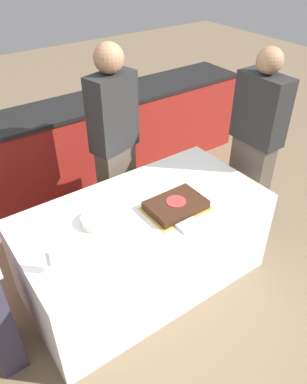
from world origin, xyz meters
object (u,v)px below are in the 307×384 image
Objects in this scene: cake at (176,205)px; wine_glass at (51,257)px; plate_stack at (99,220)px; person_cutting_cake at (115,143)px; person_seated_right at (254,147)px.

wine_glass is (-0.93, -0.05, 0.08)m from cake.
plate_stack is 0.83m from person_cutting_cake.
plate_stack is 0.14× the size of person_cutting_cake.
wine_glass is 1.88m from person_seated_right.
wine_glass is 0.10× the size of person_cutting_cake.
cake is at bearing -81.34° from person_seated_right.
cake is 0.83m from person_cutting_cake.
person_seated_right reaches higher than wine_glass.
person_cutting_cake is (0.00, 0.82, 0.12)m from cake.
plate_stack is at bearing 36.27° from person_cutting_cake.
person_seated_right is (1.87, 0.19, 0.01)m from wine_glass.
cake is 0.95m from person_seated_right.
person_seated_right is at bearing 8.66° from cake.
person_seated_right is at bearing -1.55° from plate_stack.
person_cutting_cake is (0.51, 0.64, 0.13)m from plate_stack.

